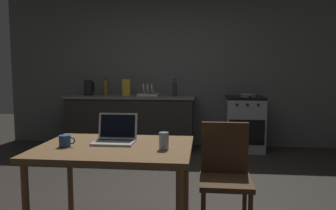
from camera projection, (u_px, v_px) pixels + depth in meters
name	position (u px, v px, depth m)	size (l,w,h in m)	color
ground_plane	(144.00, 197.00, 3.46)	(12.00, 12.00, 0.00)	#2D2823
back_wall	(186.00, 68.00, 5.79)	(6.40, 0.10, 2.69)	#575959
kitchen_counter	(131.00, 121.00, 5.64)	(2.16, 0.64, 0.89)	#282623
stove_oven	(245.00, 124.00, 5.43)	(0.60, 0.62, 0.89)	gray
dining_table	(115.00, 155.00, 2.56)	(1.17, 0.87, 0.74)	brown
chair	(225.00, 171.00, 2.65)	(0.40, 0.40, 0.89)	#4C331E
laptop	(115.00, 137.00, 2.65)	(0.32, 0.26, 0.22)	silver
electric_kettle	(89.00, 88.00, 5.66)	(0.18, 0.15, 0.26)	black
bottle	(175.00, 88.00, 5.45)	(0.07, 0.07, 0.29)	#2D2D33
frying_pan	(248.00, 95.00, 5.35)	(0.26, 0.44, 0.05)	gray
coffee_mug	(65.00, 141.00, 2.51)	(0.12, 0.09, 0.09)	#264C8C
drinking_glass	(164.00, 141.00, 2.42)	(0.07, 0.07, 0.13)	#99B7C6
cereal_box	(126.00, 87.00, 5.60)	(0.13, 0.05, 0.27)	gold
dish_rack	(148.00, 93.00, 5.55)	(0.34, 0.26, 0.21)	silver
bottle_b	(105.00, 87.00, 5.70)	(0.08, 0.08, 0.29)	#8C601E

